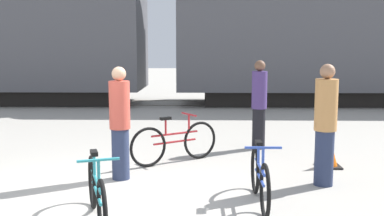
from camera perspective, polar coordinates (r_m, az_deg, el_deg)
ground_plane at (r=6.32m, az=-13.07°, el=-11.45°), size 80.00×80.00×0.00m
freight_train at (r=16.70m, az=-4.03°, el=10.70°), size 52.61×3.19×5.63m
rail_near at (r=16.09m, az=-4.17°, el=0.34°), size 64.61×0.07×0.01m
rail_far at (r=17.51m, az=-3.72°, el=0.93°), size 64.61×0.07×0.01m
bicycle_teal at (r=5.43m, az=-12.01°, el=-10.56°), size 0.63×1.70×0.85m
bicycle_maroon at (r=8.05m, az=-2.17°, el=-4.38°), size 1.49×1.05×0.87m
bicycle_blue at (r=6.00m, az=8.59°, el=-8.78°), size 0.46×1.63×0.84m
person_in_tan at (r=6.92m, az=16.58°, el=-2.05°), size 0.33×0.33×1.82m
person_in_red at (r=7.04m, az=-9.14°, el=-1.87°), size 0.32×0.32×1.76m
person_in_purple at (r=9.19m, az=8.52°, el=0.51°), size 0.31×0.31×1.80m
traffic_cone at (r=8.13m, az=16.98°, el=-5.43°), size 0.40×0.40×0.55m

